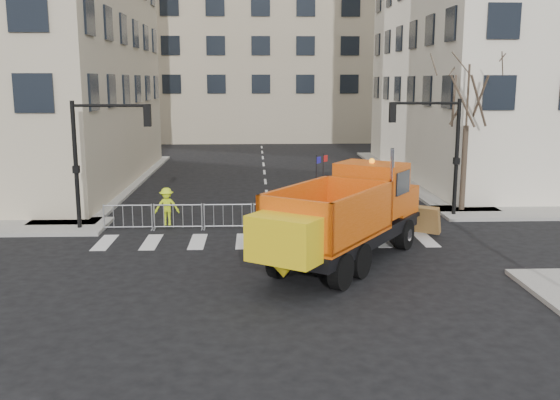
{
  "coord_description": "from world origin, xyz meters",
  "views": [
    {
      "loc": [
        -0.64,
        -18.22,
        6.24
      ],
      "look_at": [
        0.2,
        2.5,
        2.22
      ],
      "focal_mm": 40.0,
      "sensor_mm": 36.0,
      "label": 1
    }
  ],
  "objects_px": {
    "cop_c": "(364,207)",
    "newspaper_box": "(377,205)",
    "cop_b": "(376,211)",
    "cop_a": "(399,210)",
    "plow_truck": "(345,214)",
    "worker": "(167,206)"
  },
  "relations": [
    {
      "from": "plow_truck",
      "to": "cop_c",
      "type": "xyz_separation_m",
      "value": [
        1.51,
        4.71,
        -0.72
      ]
    },
    {
      "from": "plow_truck",
      "to": "worker",
      "type": "distance_m",
      "value": 8.76
    },
    {
      "from": "cop_a",
      "to": "worker",
      "type": "distance_m",
      "value": 9.76
    },
    {
      "from": "cop_a",
      "to": "worker",
      "type": "bearing_deg",
      "value": -33.05
    },
    {
      "from": "plow_truck",
      "to": "newspaper_box",
      "type": "bearing_deg",
      "value": 13.95
    },
    {
      "from": "cop_a",
      "to": "newspaper_box",
      "type": "xyz_separation_m",
      "value": [
        -0.49,
        2.07,
        -0.2
      ]
    },
    {
      "from": "cop_c",
      "to": "newspaper_box",
      "type": "relative_size",
      "value": 1.86
    },
    {
      "from": "cop_c",
      "to": "worker",
      "type": "xyz_separation_m",
      "value": [
        -8.28,
        0.78,
        -0.07
      ]
    },
    {
      "from": "plow_truck",
      "to": "cop_a",
      "type": "bearing_deg",
      "value": 1.84
    },
    {
      "from": "plow_truck",
      "to": "cop_c",
      "type": "distance_m",
      "value": 5.0
    },
    {
      "from": "cop_b",
      "to": "newspaper_box",
      "type": "distance_m",
      "value": 2.12
    },
    {
      "from": "plow_truck",
      "to": "worker",
      "type": "relative_size",
      "value": 6.15
    },
    {
      "from": "cop_a",
      "to": "newspaper_box",
      "type": "height_order",
      "value": "cop_a"
    },
    {
      "from": "worker",
      "to": "plow_truck",
      "type": "bearing_deg",
      "value": -43.26
    },
    {
      "from": "cop_c",
      "to": "newspaper_box",
      "type": "height_order",
      "value": "cop_c"
    },
    {
      "from": "cop_b",
      "to": "plow_truck",
      "type": "bearing_deg",
      "value": 70.8
    },
    {
      "from": "worker",
      "to": "cop_b",
      "type": "bearing_deg",
      "value": -9.28
    },
    {
      "from": "plow_truck",
      "to": "cop_b",
      "type": "relative_size",
      "value": 5.71
    },
    {
      "from": "cop_a",
      "to": "newspaper_box",
      "type": "relative_size",
      "value": 1.63
    },
    {
      "from": "cop_a",
      "to": "cop_b",
      "type": "relative_size",
      "value": 1.04
    },
    {
      "from": "cop_a",
      "to": "worker",
      "type": "xyz_separation_m",
      "value": [
        -9.73,
        0.78,
        0.05
      ]
    },
    {
      "from": "cop_a",
      "to": "worker",
      "type": "height_order",
      "value": "cop_a"
    }
  ]
}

